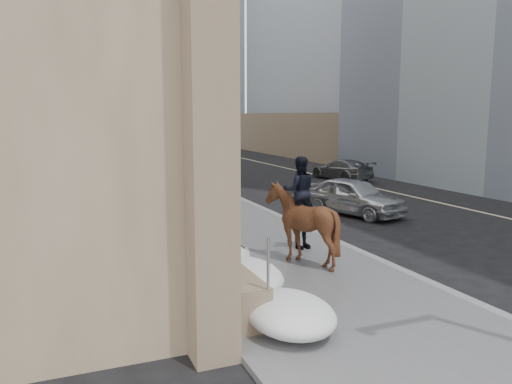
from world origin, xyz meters
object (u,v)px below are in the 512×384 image
mounted_horse_left (205,197)px  pedestrian (302,218)px  mounted_horse_right (301,219)px  car_silver (353,196)px  car_grey (342,170)px

mounted_horse_left → pedestrian: 3.35m
mounted_horse_right → car_silver: 7.24m
car_silver → car_grey: size_ratio=1.00×
car_silver → mounted_horse_left: bearing=174.6°
mounted_horse_right → pedestrian: (0.63, 1.17, -0.24)m
mounted_horse_right → car_grey: 17.67m
pedestrian → car_grey: 16.34m
mounted_horse_right → pedestrian: bearing=-101.4°
pedestrian → car_silver: bearing=33.6°
car_silver → mounted_horse_right: bearing=-151.2°
mounted_horse_left → mounted_horse_right: (1.34, -3.86, -0.04)m
car_silver → car_grey: 10.56m
mounted_horse_left → pedestrian: bearing=115.9°
pedestrian → car_grey: bearing=44.8°
car_grey → pedestrian: bearing=43.2°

